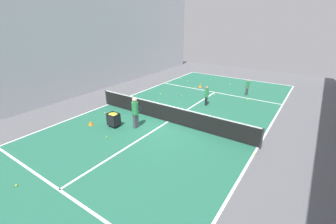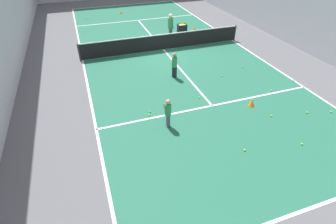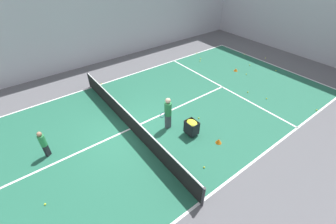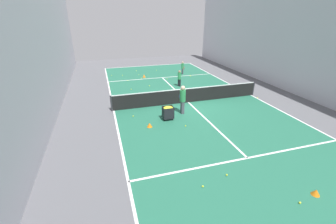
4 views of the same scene
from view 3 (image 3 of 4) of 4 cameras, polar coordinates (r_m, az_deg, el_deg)
The scene contains 30 objects.
ground_plane at distance 10.99m, azimuth -9.56°, elevation -4.25°, with size 33.94×33.94×0.00m, color #5B5B60.
court_playing_area at distance 10.99m, azimuth -9.56°, elevation -4.24°, with size 9.66×23.67×0.00m.
line_baseline_far at distance 18.50m, azimuth 24.78°, elevation 10.94°, with size 9.66×0.10×0.00m, color white.
line_sideline_left at distance 14.74m, azimuth -18.85°, elevation 5.92°, with size 0.10×23.67×0.00m, color white.
line_sideline_right at distance 8.42m, azimuth 8.07°, elevation -21.88°, with size 0.10×23.67×0.00m, color white.
line_service_far at distance 14.42m, azimuth 13.59°, elevation 6.23°, with size 9.66×0.10×0.00m, color white.
line_centre_service at distance 10.99m, azimuth -9.56°, elevation -4.23°, with size 0.10×13.02×0.00m, color white.
hall_enclosure_left at distance 16.34m, azimuth -26.11°, elevation 21.85°, with size 0.15×30.24×7.58m.
hall_enclosure_far at distance 20.27m, azimuth 32.87°, elevation 22.32°, with size 15.94×0.15×7.58m.
tennis_net at distance 10.66m, azimuth -9.83°, elevation -2.20°, with size 9.96×0.10×0.98m.
coach_at_net at distance 10.33m, azimuth -0.02°, elevation 0.16°, with size 0.35×0.67×1.68m.
child_midcourt at distance 10.42m, azimuth -29.14°, elevation -6.77°, with size 0.36×0.36×1.29m.
ball_cart at distance 10.27m, azimuth 6.05°, elevation -3.40°, with size 0.58×0.47×0.77m.
training_cone_1 at distance 16.55m, azimuth 16.84°, elevation 10.25°, with size 0.27×0.27×0.20m, color orange.
training_cone_2 at distance 10.32m, azimuth 12.76°, elevation -7.20°, with size 0.27×0.27×0.23m, color orange.
tennis_ball_2 at distance 11.52m, azimuth 7.82°, elevation -1.55°, with size 0.07×0.07×0.07m, color yellow.
tennis_ball_4 at distance 14.36m, azimuth 33.57°, elevation 0.45°, with size 0.07×0.07×0.07m, color yellow.
tennis_ball_9 at distance 17.88m, azimuth 8.25°, elevation 13.26°, with size 0.07×0.07×0.07m, color yellow.
tennis_ball_10 at distance 19.32m, azimuth 23.49°, elevation 12.45°, with size 0.07×0.07×0.07m, color yellow.
tennis_ball_11 at distance 16.31m, azimuth 19.26°, elevation 9.07°, with size 0.07×0.07×0.07m, color yellow.
tennis_ball_14 at distance 17.73m, azimuth 20.06°, elevation 11.16°, with size 0.07×0.07×0.07m, color yellow.
tennis_ball_15 at distance 19.41m, azimuth 18.84°, elevation 13.65°, with size 0.07×0.07×0.07m, color yellow.
tennis_ball_16 at distance 14.91m, azimuth -16.60°, elevation 6.93°, with size 0.07×0.07×0.07m, color yellow.
tennis_ball_17 at distance 9.29m, azimuth -28.76°, elevation -19.86°, with size 0.07×0.07×0.07m, color yellow.
tennis_ball_18 at distance 17.49m, azimuth 8.14°, elevation 12.72°, with size 0.07×0.07×0.07m, color yellow.
tennis_ball_19 at distance 14.26m, azimuth 19.61°, elevation 4.79°, with size 0.07×0.07×0.07m, color yellow.
tennis_ball_22 at distance 18.84m, azimuth 7.26°, elevation 14.62°, with size 0.07×0.07×0.07m, color yellow.
tennis_ball_24 at distance 17.57m, azimuth 25.73°, elevation 9.44°, with size 0.07×0.07×0.07m, color yellow.
tennis_ball_25 at distance 14.05m, azimuth 23.75°, elevation 3.16°, with size 0.07×0.07×0.07m, color yellow.
tennis_ball_27 at distance 9.30m, azimuth 9.17°, elevation -13.71°, with size 0.07×0.07×0.07m, color yellow.
Camera 3 is at (7.57, -3.45, 7.18)m, focal length 24.00 mm.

